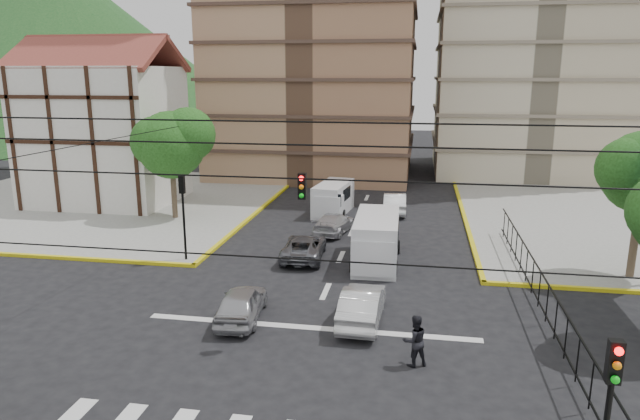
% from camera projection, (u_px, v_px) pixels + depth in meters
% --- Properties ---
extents(ground, '(160.00, 160.00, 0.00)m').
position_uv_depth(ground, '(303.00, 342.00, 20.83)').
color(ground, black).
rests_on(ground, ground).
extents(sidewalk_nw, '(26.00, 26.00, 0.15)m').
position_uv_depth(sidewalk_nw, '(98.00, 201.00, 43.29)').
color(sidewalk_nw, gray).
rests_on(sidewalk_nw, ground).
extents(stop_line, '(13.00, 0.40, 0.01)m').
position_uv_depth(stop_line, '(310.00, 328.00, 21.97)').
color(stop_line, silver).
rests_on(stop_line, ground).
extents(tudor_building, '(10.80, 8.05, 12.23)m').
position_uv_depth(tudor_building, '(104.00, 133.00, 41.91)').
color(tudor_building, silver).
rests_on(tudor_building, ground).
extents(distant_hill, '(70.00, 70.00, 28.00)m').
position_uv_depth(distant_hill, '(60.00, 45.00, 93.73)').
color(distant_hill, '#184A1C').
rests_on(distant_hill, ground).
extents(park_fence, '(0.10, 22.50, 1.66)m').
position_uv_depth(park_fence, '(537.00, 310.00, 23.63)').
color(park_fence, black).
rests_on(park_fence, ground).
extents(tree_tudor, '(5.39, 4.40, 7.43)m').
position_uv_depth(tree_tudor, '(172.00, 142.00, 36.92)').
color(tree_tudor, '#473828').
rests_on(tree_tudor, ground).
extents(traffic_light_se, '(0.28, 0.22, 4.40)m').
position_uv_depth(traffic_light_se, '(608.00, 407.00, 11.32)').
color(traffic_light_se, black).
rests_on(traffic_light_se, ground).
extents(traffic_light_nw, '(0.28, 0.22, 4.40)m').
position_uv_depth(traffic_light_nw, '(183.00, 204.00, 28.86)').
color(traffic_light_nw, black).
rests_on(traffic_light_nw, ground).
extents(traffic_light_hanging, '(18.00, 9.12, 0.92)m').
position_uv_depth(traffic_light_hanging, '(289.00, 196.00, 17.49)').
color(traffic_light_hanging, black).
rests_on(traffic_light_hanging, ground).
extents(van_right_lane, '(2.29, 5.54, 2.47)m').
position_uv_depth(van_right_lane, '(376.00, 242.00, 28.94)').
color(van_right_lane, silver).
rests_on(van_right_lane, ground).
extents(van_left_lane, '(2.42, 4.93, 2.13)m').
position_uv_depth(van_left_lane, '(333.00, 200.00, 39.35)').
color(van_left_lane, silver).
rests_on(van_left_lane, ground).
extents(car_silver_front_left, '(1.96, 4.11, 1.36)m').
position_uv_depth(car_silver_front_left, '(241.00, 303.00, 22.58)').
color(car_silver_front_left, '#A9A9AE').
rests_on(car_silver_front_left, ground).
extents(car_white_front_right, '(1.62, 4.35, 1.42)m').
position_uv_depth(car_white_front_right, '(362.00, 305.00, 22.36)').
color(car_white_front_right, silver).
rests_on(car_white_front_right, ground).
extents(car_grey_mid_left, '(2.35, 4.61, 1.25)m').
position_uv_depth(car_grey_mid_left, '(304.00, 247.00, 30.05)').
color(car_grey_mid_left, slate).
rests_on(car_grey_mid_left, ground).
extents(car_silver_rear_left, '(2.38, 4.46, 1.23)m').
position_uv_depth(car_silver_rear_left, '(334.00, 223.00, 34.84)').
color(car_silver_rear_left, silver).
rests_on(car_silver_rear_left, ground).
extents(car_darkgrey_mid_right, '(1.58, 3.84, 1.30)m').
position_uv_depth(car_darkgrey_mid_right, '(371.00, 225.00, 34.36)').
color(car_darkgrey_mid_right, black).
rests_on(car_darkgrey_mid_right, ground).
extents(car_white_rear_right, '(1.69, 4.40, 1.43)m').
position_uv_depth(car_white_rear_right, '(395.00, 203.00, 39.76)').
color(car_white_rear_right, white).
rests_on(car_white_rear_right, ground).
extents(pedestrian_crosswalk, '(1.08, 0.98, 1.79)m').
position_uv_depth(pedestrian_crosswalk, '(415.00, 341.00, 18.96)').
color(pedestrian_crosswalk, black).
rests_on(pedestrian_crosswalk, ground).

